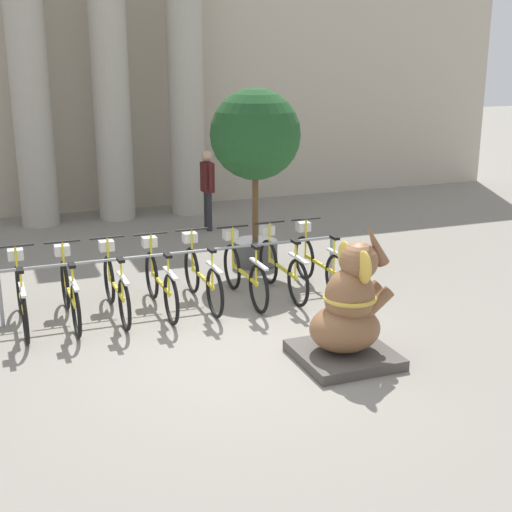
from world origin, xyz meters
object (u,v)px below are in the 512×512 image
bicycle_1 (70,292)px  bicycle_3 (160,282)px  bicycle_0 (21,298)px  bicycle_4 (202,276)px  bicycle_2 (116,286)px  bicycle_6 (282,267)px  bicycle_5 (244,272)px  person_pedestrian (207,183)px  elephant_statue (349,314)px  potted_tree (255,143)px  bicycle_7 (319,263)px

bicycle_1 → bicycle_3: same height
bicycle_0 → bicycle_4: (2.42, 0.02, 0.00)m
bicycle_2 → bicycle_6: same height
bicycle_4 → bicycle_5: 0.61m
bicycle_0 → bicycle_3: size_ratio=1.00×
bicycle_1 → bicycle_4: 1.82m
bicycle_5 → bicycle_4: bearing=174.4°
bicycle_6 → person_pedestrian: (0.16, 4.06, 0.53)m
bicycle_4 → bicycle_6: same height
bicycle_0 → person_pedestrian: size_ratio=1.12×
bicycle_2 → elephant_statue: size_ratio=1.08×
bicycle_2 → bicycle_5: bearing=-1.3°
bicycle_3 → bicycle_1: bearing=179.9°
bicycle_6 → potted_tree: potted_tree is taller
bicycle_0 → bicycle_5: size_ratio=1.00×
elephant_statue → bicycle_3: bearing=123.7°
bicycle_0 → elephant_statue: size_ratio=1.08×
bicycle_2 → bicycle_4: size_ratio=1.00×
bicycle_5 → person_pedestrian: 4.21m
bicycle_0 → bicycle_3: bearing=-0.3°
bicycle_0 → bicycle_7: (4.24, 0.02, 0.00)m
bicycle_4 → potted_tree: 2.60m
bicycle_1 → person_pedestrian: 5.20m
bicycle_3 → bicycle_5: size_ratio=1.00×
bicycle_3 → bicycle_4: same height
bicycle_2 → bicycle_5: size_ratio=1.00×
bicycle_1 → bicycle_5: same height
bicycle_2 → bicycle_7: bearing=0.2°
bicycle_0 → bicycle_1: size_ratio=1.00×
bicycle_4 → person_pedestrian: (1.37, 4.05, 0.53)m
bicycle_1 → bicycle_2: (0.61, 0.01, 0.00)m
bicycle_3 → potted_tree: size_ratio=0.61×
bicycle_0 → bicycle_1: (0.61, -0.01, 0.00)m
bicycle_3 → bicycle_6: size_ratio=1.00×
bicycle_3 → bicycle_7: size_ratio=1.00×
bicycle_0 → person_pedestrian: bearing=47.0°
bicycle_1 → potted_tree: size_ratio=0.61×
bicycle_4 → bicycle_6: 1.21m
bicycle_7 → elephant_statue: 2.57m
bicycle_2 → bicycle_0: bearing=-179.7°
bicycle_2 → potted_tree: potted_tree is taller
elephant_statue → person_pedestrian: elephant_statue is taller
person_pedestrian → potted_tree: (0.01, -2.55, 1.09)m
bicycle_5 → bicycle_3: bearing=178.8°
bicycle_0 → bicycle_2: 1.21m
bicycle_4 → elephant_statue: elephant_statue is taller
bicycle_0 → person_pedestrian: person_pedestrian is taller
bicycle_1 → bicycle_5: (2.42, -0.03, 0.00)m
bicycle_0 → bicycle_1: 0.61m
bicycle_5 → bicycle_7: bearing=2.5°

